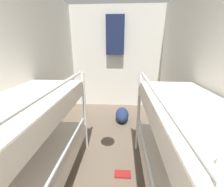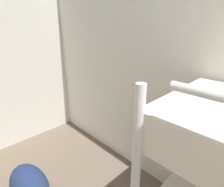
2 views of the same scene
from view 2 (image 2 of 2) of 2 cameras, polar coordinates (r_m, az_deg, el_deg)
duffel_bag at (r=1.86m, az=-25.37°, el=-25.49°), size 0.28×0.53×0.28m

